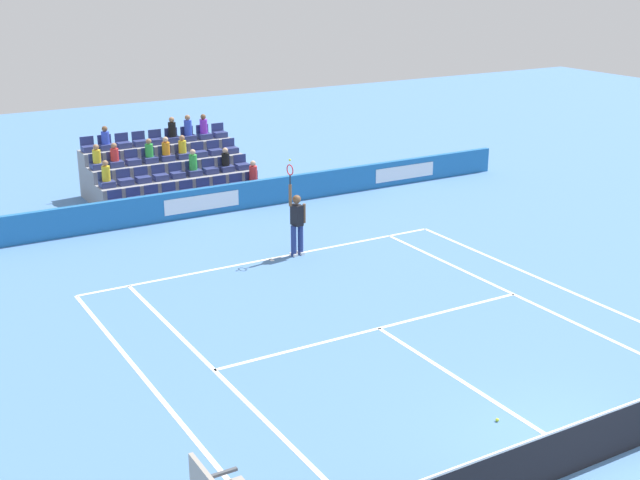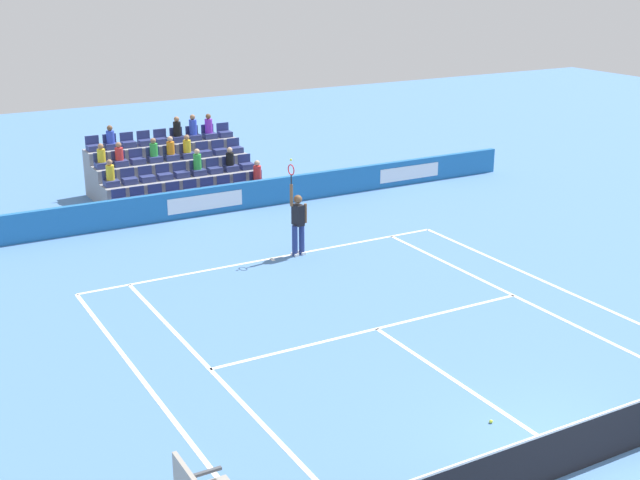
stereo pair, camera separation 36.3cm
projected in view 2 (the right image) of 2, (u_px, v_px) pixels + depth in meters
The scene contains 14 objects.
ground_plane at pixel (585, 467), 14.18m from camera, with size 80.00×80.00×0.00m, color #4C7AB2.
line_baseline at pixel (271, 258), 24.00m from camera, with size 10.97×0.10×0.01m, color white.
line_service at pixel (377, 329), 19.46m from camera, with size 8.23×0.10×0.01m, color white.
line_centre_service at pixel (465, 387), 16.82m from camera, with size 0.10×6.40×0.01m, color white.
line_singles_sideline_left at pixel (219, 378), 17.17m from camera, with size 0.10×11.89×0.01m, color white.
line_singles_sideline_right at pixel (526, 301), 21.00m from camera, with size 0.10×11.89×0.01m, color white.
line_doubles_sideline_left at pixel (154, 395), 16.53m from camera, with size 0.10×11.89×0.01m, color white.
line_doubles_sideline_right at pixel (566, 291), 21.64m from camera, with size 0.10×11.89×0.01m, color white.
line_centre_mark at pixel (272, 260), 23.92m from camera, with size 0.10×0.20×0.01m, color white.
sponsor_barrier at pixel (204, 201), 27.94m from camera, with size 24.54×0.22×0.92m.
tennis_net at pixel (588, 442), 14.02m from camera, with size 11.97×0.10×1.07m.
tennis_player at pixel (298, 222), 23.98m from camera, with size 0.53×0.38×2.85m.
stadium_stand at pixel (173, 175), 30.30m from camera, with size 5.58×3.80×2.63m.
loose_tennis_ball at pixel (491, 421), 15.52m from camera, with size 0.07×0.07×0.07m, color #D1E533.
Camera 2 is at (9.89, 8.47, 8.11)m, focal length 47.58 mm.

